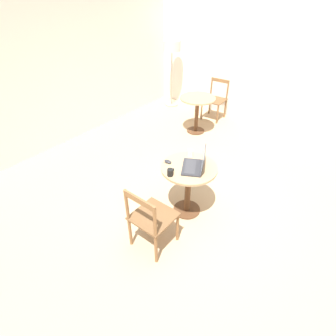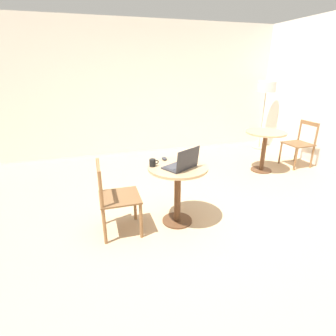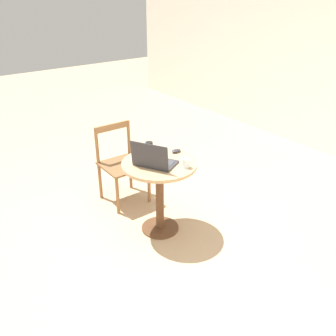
{
  "view_description": "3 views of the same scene",
  "coord_description": "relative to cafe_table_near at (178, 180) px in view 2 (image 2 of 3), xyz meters",
  "views": [
    {
      "loc": [
        -2.3,
        -1.17,
        2.6
      ],
      "look_at": [
        -0.06,
        0.56,
        0.57
      ],
      "focal_mm": 28.0,
      "sensor_mm": 36.0,
      "label": 1
    },
    {
      "loc": [
        -1.0,
        -2.44,
        1.8
      ],
      "look_at": [
        -0.09,
        0.54,
        0.6
      ],
      "focal_mm": 28.0,
      "sensor_mm": 36.0,
      "label": 2
    },
    {
      "loc": [
        2.45,
        -1.56,
        2.23
      ],
      "look_at": [
        -0.15,
        0.38,
        0.6
      ],
      "focal_mm": 40.0,
      "sensor_mm": 36.0,
      "label": 3
    }
  ],
  "objects": [
    {
      "name": "floor_lamp",
      "position": [
        2.9,
        2.46,
        0.75
      ],
      "size": [
        0.39,
        0.39,
        1.51
      ],
      "color": "#9E937F",
      "rests_on": "ground_plane"
    },
    {
      "name": "mug",
      "position": [
        -0.28,
        0.08,
        0.22
      ],
      "size": [
        0.11,
        0.07,
        0.09
      ],
      "color": "black",
      "rests_on": "cafe_table_near"
    },
    {
      "name": "cafe_table_near",
      "position": [
        0.0,
        0.0,
        0.0
      ],
      "size": [
        0.7,
        0.7,
        0.74
      ],
      "color": "#51331E",
      "rests_on": "ground_plane"
    },
    {
      "name": "ground_plane",
      "position": [
        0.07,
        -0.22,
        -0.56
      ],
      "size": [
        16.0,
        16.0,
        0.0
      ],
      "primitive_type": "plane",
      "color": "tan"
    },
    {
      "name": "drinking_glass",
      "position": [
        0.22,
        0.13,
        0.22
      ],
      "size": [
        0.07,
        0.07,
        0.09
      ],
      "color": "silver",
      "rests_on": "cafe_table_near"
    },
    {
      "name": "laptop",
      "position": [
        0.02,
        -0.07,
        0.23
      ],
      "size": [
        0.44,
        0.4,
        0.25
      ],
      "color": "#2D2D33",
      "rests_on": "cafe_table_near"
    },
    {
      "name": "chair_mid_right",
      "position": [
        2.88,
        1.22,
        -0.12
      ],
      "size": [
        0.47,
        0.47,
        0.85
      ],
      "color": "brown",
      "rests_on": "ground_plane"
    },
    {
      "name": "chair_near_left",
      "position": [
        -0.73,
        0.01,
        -0.12
      ],
      "size": [
        0.45,
        0.45,
        0.85
      ],
      "color": "brown",
      "rests_on": "ground_plane"
    },
    {
      "name": "mouse",
      "position": [
        -0.09,
        0.26,
        0.19
      ],
      "size": [
        0.06,
        0.1,
        0.03
      ],
      "color": "#2D2D33",
      "rests_on": "cafe_table_near"
    },
    {
      "name": "wall_back",
      "position": [
        0.07,
        3.01,
        0.79
      ],
      "size": [
        9.4,
        0.06,
        2.7
      ],
      "color": "white",
      "rests_on": "ground_plane"
    },
    {
      "name": "cafe_table_mid",
      "position": [
        2.06,
        1.18,
        0.0
      ],
      "size": [
        0.7,
        0.7,
        0.74
      ],
      "color": "#51331E",
      "rests_on": "ground_plane"
    }
  ]
}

